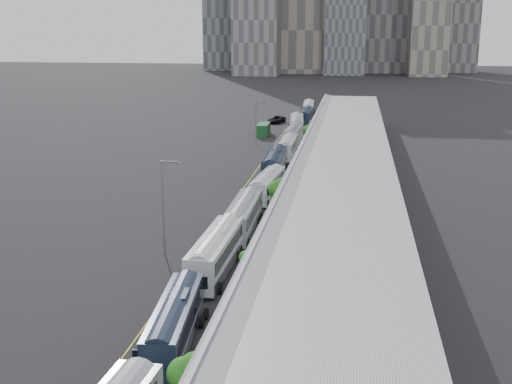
% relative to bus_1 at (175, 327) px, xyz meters
% --- Properties ---
extents(sidewalk, '(10.00, 170.00, 0.12)m').
position_rel_bus_1_xyz_m(sidewalk, '(7.26, 35.17, -1.45)').
color(sidewalk, gray).
rests_on(sidewalk, ground).
extents(lane_line, '(0.12, 160.00, 0.02)m').
position_rel_bus_1_xyz_m(lane_line, '(-3.24, 35.17, -1.50)').
color(lane_line, gold).
rests_on(lane_line, ground).
extents(depot, '(12.45, 160.40, 7.20)m').
position_rel_bus_1_xyz_m(depot, '(11.25, 35.17, 2.01)').
color(depot, gray).
rests_on(depot, ground).
extents(bus_1, '(3.55, 12.39, 3.57)m').
position_rel_bus_1_xyz_m(bus_1, '(0.00, 0.00, 0.00)').
color(bus_1, '#151E31').
rests_on(bus_1, ground).
extents(bus_2, '(3.02, 13.64, 3.97)m').
position_rel_bus_1_xyz_m(bus_2, '(-0.10, 14.71, 0.17)').
color(bus_2, silver).
rests_on(bus_2, ground).
extents(bus_3, '(2.92, 13.14, 3.83)m').
position_rel_bus_1_xyz_m(bus_3, '(0.30, 27.28, 0.11)').
color(bus_3, gray).
rests_on(bus_3, ground).
extents(bus_4, '(3.45, 12.31, 3.55)m').
position_rel_bus_1_xyz_m(bus_4, '(0.97, 42.91, -0.01)').
color(bus_4, '#B0B3BB').
rests_on(bus_4, ground).
extents(bus_5, '(3.12, 13.80, 4.01)m').
position_rel_bus_1_xyz_m(bus_5, '(0.30, 56.00, 0.19)').
color(bus_5, '#151F31').
rests_on(bus_5, ground).
extents(bus_6, '(2.78, 12.43, 3.63)m').
position_rel_bus_1_xyz_m(bus_6, '(0.66, 71.88, 0.03)').
color(bus_6, '#BEBDC0').
rests_on(bus_6, ground).
extents(bus_7, '(3.00, 13.20, 3.84)m').
position_rel_bus_1_xyz_m(bus_7, '(0.44, 84.00, 0.11)').
color(bus_7, gray).
rests_on(bus_7, ground).
extents(bus_8, '(4.03, 14.22, 4.10)m').
position_rel_bus_1_xyz_m(bus_8, '(-0.12, 97.74, 0.23)').
color(bus_8, '#A1A4AA').
rests_on(bus_8, ground).
extents(bus_9, '(2.82, 12.65, 3.69)m').
position_rel_bus_1_xyz_m(bus_9, '(0.72, 113.82, 0.05)').
color(bus_9, '#161F33').
rests_on(bus_9, ground).
extents(bus_10, '(3.43, 13.53, 3.92)m').
position_rel_bus_1_xyz_m(bus_10, '(0.26, 128.00, 0.15)').
color(bus_10, silver).
rests_on(bus_10, ground).
extents(tree_0, '(2.66, 2.66, 4.71)m').
position_rel_bus_1_xyz_m(tree_0, '(3.73, -8.98, 1.87)').
color(tree_0, black).
rests_on(tree_0, ground).
extents(tree_1, '(1.72, 1.72, 4.41)m').
position_rel_bus_1_xyz_m(tree_1, '(4.20, 9.71, 2.00)').
color(tree_1, black).
rests_on(tree_1, ground).
extents(tree_2, '(2.88, 2.88, 4.68)m').
position_rel_bus_1_xyz_m(tree_2, '(3.62, 35.67, 1.73)').
color(tree_2, black).
rests_on(tree_2, ground).
extents(tree_3, '(1.34, 1.34, 3.54)m').
position_rel_bus_1_xyz_m(tree_3, '(4.38, 58.69, 1.31)').
color(tree_3, black).
rests_on(tree_3, ground).
extents(tree_4, '(2.19, 2.19, 4.86)m').
position_rel_bus_1_xyz_m(tree_4, '(3.96, 80.70, 2.24)').
color(tree_4, black).
rests_on(tree_4, ground).
extents(street_lamp_near, '(2.04, 0.22, 9.89)m').
position_rel_bus_1_xyz_m(street_lamp_near, '(-6.23, 18.74, 4.14)').
color(street_lamp_near, '#59595E').
rests_on(street_lamp_near, ground).
extents(street_lamp_far, '(2.04, 0.22, 8.75)m').
position_rel_bus_1_xyz_m(street_lamp_far, '(-6.56, 82.41, 3.56)').
color(street_lamp_far, '#59595E').
rests_on(street_lamp_far, ground).
extents(shipping_container, '(2.41, 6.65, 2.59)m').
position_rel_bus_1_xyz_m(shipping_container, '(-7.10, 95.14, -0.21)').
color(shipping_container, '#133F1C').
rests_on(shipping_container, ground).
extents(suv, '(4.33, 6.68, 1.71)m').
position_rel_bus_1_xyz_m(suv, '(-6.58, 114.46, -0.65)').
color(suv, black).
rests_on(suv, ground).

